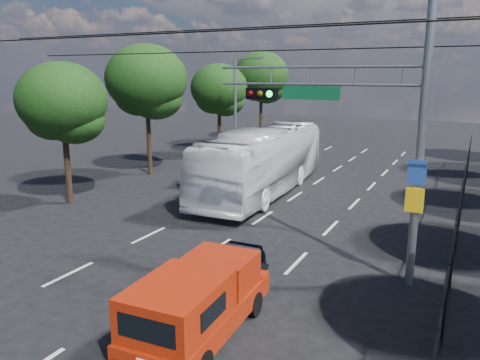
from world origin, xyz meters
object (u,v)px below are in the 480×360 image
Objects in this scene: signal_mast at (378,103)px; white_van at (212,168)px; red_pickup at (199,301)px; white_bus at (263,161)px; navy_hatchback at (216,277)px.

signal_mast is 1.99× the size of white_van.
white_bus reaches higher than red_pickup.
navy_hatchback is (-0.57, 1.76, -0.24)m from red_pickup.
white_bus is at bearing 131.37° from signal_mast.
white_bus is (-4.31, 13.26, 0.73)m from red_pickup.
red_pickup reaches higher than navy_hatchback.
white_bus is at bearing 108.01° from red_pickup.
signal_mast is 1.97× the size of red_pickup.
white_van is (-10.78, 9.17, -4.45)m from signal_mast.
navy_hatchback is 0.86× the size of white_van.
white_bus is at bearing -21.97° from white_van.
white_bus reaches higher than white_van.
signal_mast is 2.30× the size of navy_hatchback.
signal_mast is 11.31m from white_bus.
navy_hatchback is at bearing -74.90° from white_bus.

